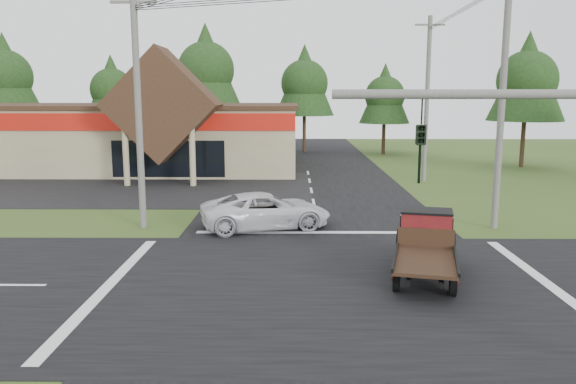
{
  "coord_description": "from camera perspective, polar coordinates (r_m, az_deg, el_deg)",
  "views": [
    {
      "loc": [
        -1.14,
        -16.95,
        6.0
      ],
      "look_at": [
        -1.35,
        4.84,
        2.2
      ],
      "focal_mm": 35.0,
      "sensor_mm": 36.0,
      "label": 1
    }
  ],
  "objects": [
    {
      "name": "ground",
      "position": [
        18.02,
        4.21,
        -9.59
      ],
      "size": [
        120.0,
        120.0,
        0.0
      ],
      "primitive_type": "plane",
      "color": "#344C1B",
      "rests_on": "ground"
    },
    {
      "name": "road_ns",
      "position": [
        18.01,
        4.21,
        -9.56
      ],
      "size": [
        12.0,
        120.0,
        0.02
      ],
      "primitive_type": "cube",
      "color": "black",
      "rests_on": "ground"
    },
    {
      "name": "road_ew",
      "position": [
        18.01,
        4.21,
        -9.55
      ],
      "size": [
        120.0,
        12.0,
        0.02
      ],
      "primitive_type": "cube",
      "color": "black",
      "rests_on": "ground"
    },
    {
      "name": "parking_apron",
      "position": [
        38.65,
        -18.89,
        0.44
      ],
      "size": [
        28.0,
        14.0,
        0.02
      ],
      "primitive_type": "cube",
      "color": "black",
      "rests_on": "ground"
    },
    {
      "name": "cvs_building",
      "position": [
        48.85,
        -16.88,
        5.68
      ],
      "size": [
        30.4,
        18.2,
        9.19
      ],
      "color": "#968B66",
      "rests_on": "ground"
    },
    {
      "name": "utility_pole_nw",
      "position": [
        25.88,
        -14.97,
        8.2
      ],
      "size": [
        2.0,
        0.3,
        10.5
      ],
      "color": "#595651",
      "rests_on": "ground"
    },
    {
      "name": "utility_pole_ne",
      "position": [
        26.57,
        20.94,
        9.01
      ],
      "size": [
        2.0,
        0.3,
        11.5
      ],
      "color": "#595651",
      "rests_on": "ground"
    },
    {
      "name": "utility_pole_n",
      "position": [
        40.01,
        13.94,
        9.23
      ],
      "size": [
        2.0,
        0.3,
        11.2
      ],
      "color": "#595651",
      "rests_on": "ground"
    },
    {
      "name": "tree_row_a",
      "position": [
        63.88,
        -26.81,
        10.68
      ],
      "size": [
        6.72,
        6.72,
        12.12
      ],
      "color": "#332316",
      "rests_on": "ground"
    },
    {
      "name": "tree_row_b",
      "position": [
        61.9,
        -17.47,
        10.09
      ],
      "size": [
        5.6,
        5.6,
        10.1
      ],
      "color": "#332316",
      "rests_on": "ground"
    },
    {
      "name": "tree_row_c",
      "position": [
        58.69,
        -8.33,
        12.44
      ],
      "size": [
        7.28,
        7.28,
        13.13
      ],
      "color": "#332316",
      "rests_on": "ground"
    },
    {
      "name": "tree_row_d",
      "position": [
        58.98,
        1.69,
        11.22
      ],
      "size": [
        6.16,
        6.16,
        11.11
      ],
      "color": "#332316",
      "rests_on": "ground"
    },
    {
      "name": "tree_row_e",
      "position": [
        57.68,
        9.81,
        9.77
      ],
      "size": [
        5.04,
        5.04,
        9.09
      ],
      "color": "#332316",
      "rests_on": "ground"
    },
    {
      "name": "tree_side_ne",
      "position": [
        50.72,
        23.14,
        10.66
      ],
      "size": [
        6.16,
        6.16,
        11.11
      ],
      "color": "#332316",
      "rests_on": "ground"
    },
    {
      "name": "antique_flatbed_truck",
      "position": [
        19.03,
        13.8,
        -5.42
      ],
      "size": [
        3.06,
        5.41,
        2.13
      ],
      "primitive_type": null,
      "rotation": [
        0.0,
        0.0,
        -0.23
      ],
      "color": "#5B0D17",
      "rests_on": "ground"
    },
    {
      "name": "white_pickup",
      "position": [
        25.41,
        -2.27,
        -1.91
      ],
      "size": [
        6.33,
        4.11,
        1.62
      ],
      "primitive_type": "imported",
      "rotation": [
        0.0,
        0.0,
        1.83
      ],
      "color": "silver",
      "rests_on": "ground"
    }
  ]
}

